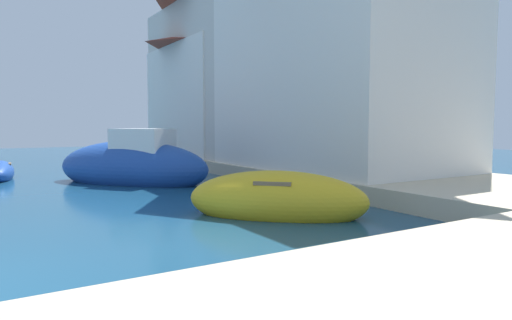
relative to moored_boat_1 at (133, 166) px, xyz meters
name	(u,v)px	position (x,y,z in m)	size (l,w,h in m)	color
quay_promenade	(204,246)	(-1.87, -10.04, -0.37)	(44.00, 32.00, 0.50)	beige
moored_boat_1	(133,166)	(0.00, 0.00, 0.00)	(5.48, 6.12, 2.41)	#1E479E
moored_boat_7	(0,172)	(-4.06, 4.05, -0.37)	(1.22, 3.39, 0.91)	#1E479E
moored_boat_8	(277,200)	(1.03, -7.75, -0.24)	(4.02, 4.00, 1.37)	gold
waterfront_building_main	(336,49)	(6.81, -3.15, 4.31)	(6.01, 9.58, 8.76)	white
waterfront_building_annex	(228,71)	(6.81, 5.45, 4.35)	(5.79, 10.35, 8.84)	beige
waterfront_building_far	(220,91)	(6.81, 6.45, 3.34)	(5.96, 8.23, 6.82)	white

